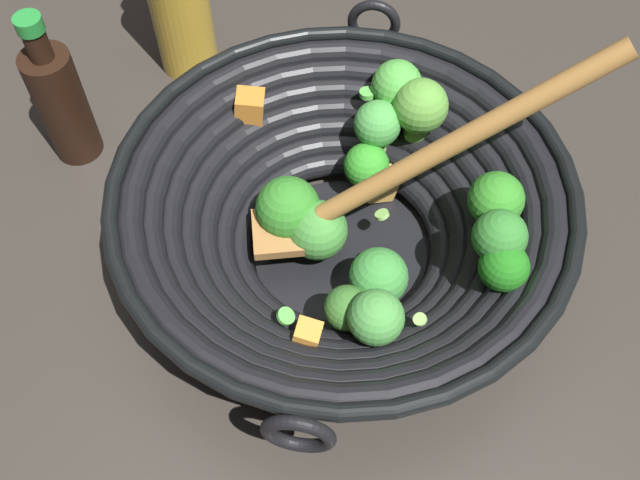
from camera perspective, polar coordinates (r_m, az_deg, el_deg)
ground_plane at (r=0.71m, az=1.59°, el=-1.19°), size 4.00×4.00×0.00m
wok at (r=0.65m, az=1.98°, el=2.15°), size 0.42×0.41×0.25m
soy_sauce_bottle at (r=0.78m, az=-19.49°, el=10.12°), size 0.05×0.05×0.17m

